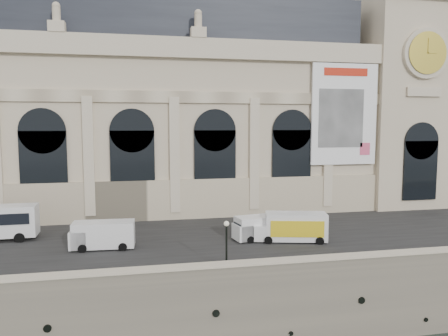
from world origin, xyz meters
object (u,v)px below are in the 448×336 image
object	(u,v)px
van_c	(258,228)
lamp_right	(226,247)
box_truck	(292,227)
van_b	(100,235)

from	to	relation	value
van_c	lamp_right	xyz separation A→B (m)	(-5.21, -8.90, 0.82)
van_c	box_truck	bearing A→B (deg)	-22.82
van_c	lamp_right	bearing A→B (deg)	-120.35
box_truck	lamp_right	world-z (taller)	lamp_right
van_b	van_c	distance (m)	15.59
van_c	box_truck	size ratio (longest dim) A/B	0.77
van_b	van_c	bearing A→B (deg)	0.52
lamp_right	van_c	bearing A→B (deg)	59.65
van_b	lamp_right	distance (m)	13.60
van_b	box_truck	distance (m)	18.74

